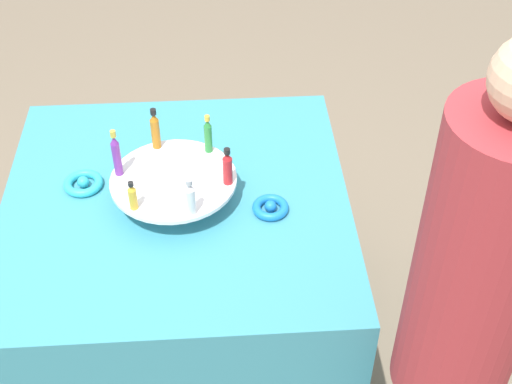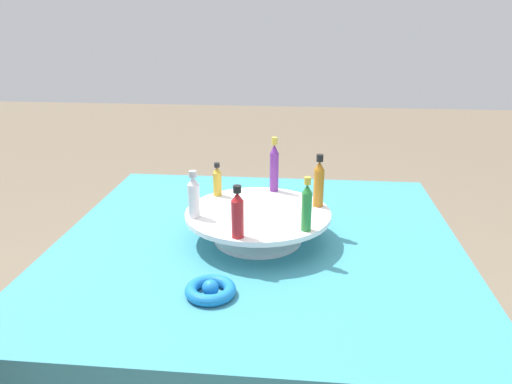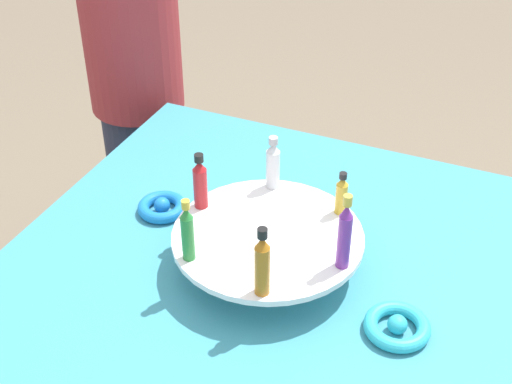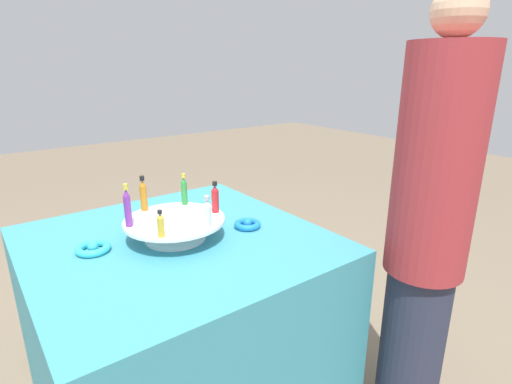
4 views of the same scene
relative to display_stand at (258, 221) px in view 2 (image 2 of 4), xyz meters
name	(u,v)px [view 2 (image 2 of 4)]	position (x,y,z in m)	size (l,w,h in m)	color
party_table	(258,361)	(0.00, 0.00, -0.42)	(0.99, 0.99, 0.73)	teal
display_stand	(258,221)	(0.00, 0.00, 0.00)	(0.36, 0.36, 0.08)	white
bottle_amber	(319,183)	(-0.15, -0.05, 0.09)	(0.03, 0.03, 0.13)	#AD6B19
bottle_purple	(274,167)	(-0.03, -0.15, 0.09)	(0.02, 0.02, 0.15)	#702D93
bottle_gold	(217,181)	(0.12, -0.10, 0.07)	(0.02, 0.02, 0.09)	gold
bottle_clear	(194,196)	(0.15, 0.05, 0.08)	(0.03, 0.03, 0.11)	silver
bottle_red	(238,214)	(0.03, 0.15, 0.08)	(0.03, 0.03, 0.12)	#B21E23
bottle_green	(307,206)	(-0.12, 0.10, 0.08)	(0.02, 0.02, 0.12)	#288438
ribbon_bow_teal	(290,198)	(-0.07, -0.27, -0.04)	(0.11, 0.11, 0.03)	#2DB7CC
ribbon_bow_blue	(210,290)	(0.07, 0.27, -0.04)	(0.10, 0.10, 0.03)	blue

